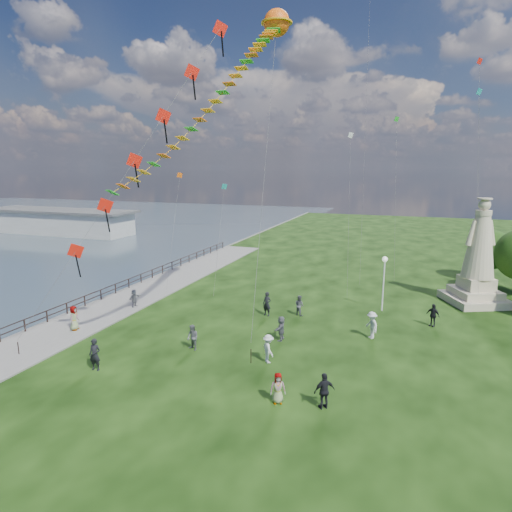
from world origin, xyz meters
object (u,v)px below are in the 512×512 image
at_px(pier_pavilion, 60,221).
at_px(person_6, 267,304).
at_px(person_1, 193,338).
at_px(person_5, 134,299).
at_px(person_9, 433,315).
at_px(statue, 478,265).
at_px(person_11, 281,328).
at_px(person_2, 268,349).
at_px(lamppost, 384,272).
at_px(person_4, 278,388).
at_px(person_7, 299,305).
at_px(serpent_kite, 274,26).
at_px(person_3, 324,391).
at_px(person_10, 74,319).
at_px(person_0, 95,355).
at_px(person_8, 372,325).

bearing_deg(pier_pavilion, person_6, -31.16).
height_order(person_1, person_5, person_1).
bearing_deg(pier_pavilion, person_9, -24.49).
height_order(statue, person_11, statue).
xyz_separation_m(person_2, person_9, (9.52, 9.87, -0.01)).
height_order(lamppost, person_2, lamppost).
relative_size(lamppost, person_1, 2.71).
xyz_separation_m(statue, person_2, (-13.16, -17.08, -2.55)).
height_order(person_4, person_7, person_7).
bearing_deg(serpent_kite, person_9, 11.68).
bearing_deg(person_3, person_7, -107.85).
bearing_deg(statue, serpent_kite, -172.89).
distance_m(lamppost, person_6, 9.83).
xyz_separation_m(person_6, person_9, (12.26, 1.98, -0.10)).
distance_m(person_1, person_6, 8.21).
relative_size(lamppost, person_5, 3.07).
relative_size(person_3, person_11, 1.08).
xyz_separation_m(lamppost, person_6, (-8.51, -4.33, -2.32)).
distance_m(person_4, person_10, 17.07).
xyz_separation_m(statue, person_10, (-27.83, -17.05, -2.54)).
height_order(person_5, person_9, person_9).
xyz_separation_m(person_0, person_7, (8.74, 13.24, -0.14)).
height_order(person_1, person_4, person_1).
bearing_deg(person_1, person_7, 88.27).
xyz_separation_m(pier_pavilion, person_10, (38.77, -38.51, -0.96)).
distance_m(person_0, person_7, 15.86).
relative_size(person_3, person_10, 1.04).
xyz_separation_m(person_4, person_8, (3.60, 10.13, 0.15)).
bearing_deg(person_5, person_11, -94.20).
height_order(person_0, person_4, person_0).
bearing_deg(person_9, statue, 95.70).
height_order(pier_pavilion, statue, statue).
bearing_deg(person_11, person_3, 32.27).
bearing_deg(person_7, person_1, 91.08).
bearing_deg(person_1, statue, 69.70).
bearing_deg(person_2, serpent_kite, -25.90).
bearing_deg(serpent_kite, person_0, -120.22).
distance_m(pier_pavilion, person_6, 59.26).
height_order(statue, person_6, statue).
bearing_deg(person_1, lamppost, 74.91).
bearing_deg(person_10, serpent_kite, -71.85).
height_order(pier_pavilion, person_4, pier_pavilion).
relative_size(statue, person_6, 4.74).
height_order(lamppost, person_0, lamppost).
bearing_deg(person_4, person_5, 123.20).
bearing_deg(person_8, statue, 109.39).
relative_size(lamppost, person_6, 2.37).
height_order(pier_pavilion, serpent_kite, serpent_kite).
xyz_separation_m(person_0, person_5, (-4.69, 10.28, -0.22)).
distance_m(person_6, serpent_kite, 20.02).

